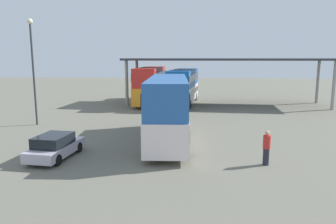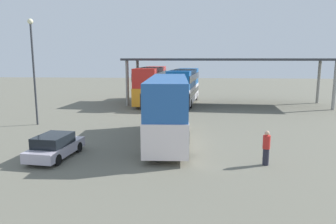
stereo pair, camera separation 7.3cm
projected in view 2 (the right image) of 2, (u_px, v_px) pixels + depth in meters
ground_plane at (167, 153)px, 18.38m from camera, size 140.00×140.00×0.00m
double_decker_main at (168, 107)px, 20.63m from camera, size 2.86×10.26×4.25m
parked_hatchback at (55, 146)px, 17.45m from camera, size 2.11×4.06×1.35m
double_decker_near_canopy at (151, 84)px, 38.73m from camera, size 2.89×11.58×4.38m
double_decker_mid_row at (184, 85)px, 38.07m from camera, size 3.79×11.68×4.14m
depot_canopy at (226, 61)px, 37.09m from camera, size 24.30×8.02×5.46m
lamppost_tall at (33, 60)px, 25.44m from camera, size 0.44×0.44×8.59m
pedestrian_waiting at (266, 148)px, 16.25m from camera, size 0.38×0.38×1.83m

